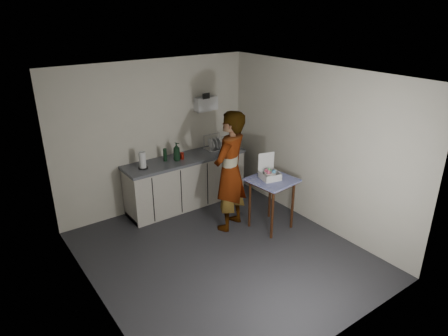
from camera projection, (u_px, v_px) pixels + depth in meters
ground at (223, 254)px, 5.87m from camera, size 4.00×4.00×0.00m
wall_back at (156, 136)px, 6.87m from camera, size 3.60×0.02×2.60m
wall_right at (314, 147)px, 6.35m from camera, size 0.02×4.00×2.60m
wall_left at (92, 210)px, 4.41m from camera, size 0.02×4.00×2.60m
ceiling at (223, 76)px, 4.89m from camera, size 3.60×4.00×0.01m
kitchen_counter at (186, 183)px, 7.20m from camera, size 2.24×0.62×0.91m
wall_shelf at (206, 104)px, 7.19m from camera, size 0.42×0.18×0.37m
side_table at (272, 186)px, 6.32m from camera, size 0.73×0.73×0.86m
standing_man at (230, 172)px, 6.26m from camera, size 0.84×0.72×1.96m
soap_bottle at (177, 152)px, 6.83m from camera, size 0.17×0.17×0.32m
soda_can at (182, 156)px, 6.93m from camera, size 0.06×0.06×0.12m
dark_bottle at (165, 155)px, 6.83m from camera, size 0.06×0.06×0.22m
paper_towel at (142, 161)px, 6.51m from camera, size 0.16×0.16×0.28m
dish_rack at (215, 146)px, 7.41m from camera, size 0.38×0.29×0.27m
bakery_box at (269, 173)px, 6.27m from camera, size 0.34×0.35×0.39m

